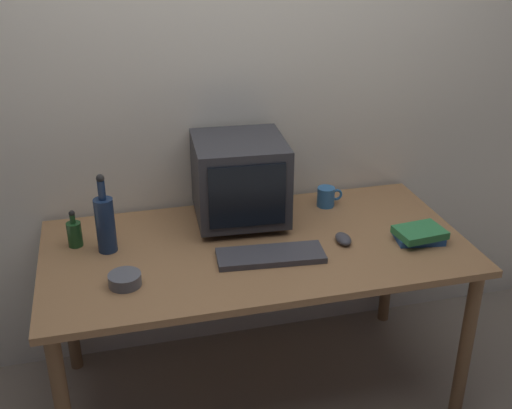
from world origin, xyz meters
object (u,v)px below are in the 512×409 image
(bottle_tall, at_px, (105,223))
(book_stack, at_px, (419,234))
(crt_monitor, at_px, (240,180))
(cd_spindle, at_px, (125,280))
(computer_mouse, at_px, (343,239))
(keyboard, at_px, (271,256))
(bottle_short, at_px, (74,233))
(mug, at_px, (326,197))

(bottle_tall, relative_size, book_stack, 1.56)
(crt_monitor, xyz_separation_m, cd_spindle, (-0.52, -0.41, -0.17))
(crt_monitor, bearing_deg, computer_mouse, -40.05)
(crt_monitor, height_order, cd_spindle, crt_monitor)
(keyboard, distance_m, cd_spindle, 0.57)
(crt_monitor, bearing_deg, book_stack, -28.48)
(keyboard, bearing_deg, bottle_short, 163.57)
(bottle_tall, bearing_deg, book_stack, -10.53)
(keyboard, relative_size, cd_spindle, 3.50)
(bottle_tall, bearing_deg, crt_monitor, 13.09)
(crt_monitor, relative_size, cd_spindle, 3.40)
(keyboard, xyz_separation_m, computer_mouse, (0.32, 0.05, 0.01))
(crt_monitor, xyz_separation_m, computer_mouse, (0.36, -0.30, -0.17))
(bottle_short, height_order, book_stack, bottle_short)
(crt_monitor, relative_size, book_stack, 1.94)
(mug, bearing_deg, cd_spindle, -154.08)
(bottle_tall, distance_m, mug, 1.01)
(keyboard, height_order, cd_spindle, cd_spindle)
(keyboard, bearing_deg, cd_spindle, -169.22)
(bottle_tall, height_order, mug, bottle_tall)
(bottle_tall, distance_m, cd_spindle, 0.30)
(book_stack, xyz_separation_m, cd_spindle, (-1.19, -0.05, -0.01))
(keyboard, distance_m, book_stack, 0.63)
(book_stack, distance_m, cd_spindle, 1.19)
(bottle_short, bearing_deg, computer_mouse, -12.91)
(keyboard, xyz_separation_m, mug, (0.37, 0.40, 0.03))
(keyboard, xyz_separation_m, cd_spindle, (-0.56, -0.06, 0.01))
(cd_spindle, bearing_deg, keyboard, 5.68)
(keyboard, bearing_deg, mug, 52.00)
(computer_mouse, distance_m, book_stack, 0.31)
(book_stack, distance_m, mug, 0.48)
(bottle_tall, bearing_deg, keyboard, -19.76)
(bottle_short, bearing_deg, keyboard, -21.52)
(crt_monitor, relative_size, bottle_tall, 1.24)
(bottle_short, xyz_separation_m, mug, (1.11, 0.11, -0.01))
(bottle_short, relative_size, cd_spindle, 1.32)
(crt_monitor, distance_m, computer_mouse, 0.51)
(bottle_tall, xyz_separation_m, book_stack, (1.24, -0.23, -0.09))
(crt_monitor, height_order, bottle_tall, crt_monitor)
(bottle_short, relative_size, mug, 1.32)
(book_stack, relative_size, mug, 1.75)
(book_stack, bearing_deg, crt_monitor, 151.52)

